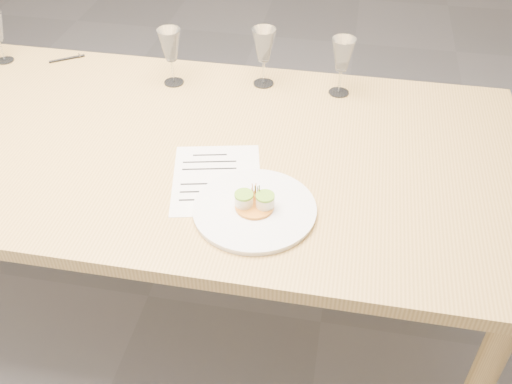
% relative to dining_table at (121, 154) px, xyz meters
% --- Properties ---
extents(ground, '(7.00, 7.00, 0.00)m').
position_rel_dining_table_xyz_m(ground, '(0.00, 0.00, -0.68)').
color(ground, slate).
rests_on(ground, ground).
extents(dining_table, '(2.40, 1.00, 0.75)m').
position_rel_dining_table_xyz_m(dining_table, '(0.00, 0.00, 0.00)').
color(dining_table, tan).
rests_on(dining_table, ground).
extents(dinner_plate, '(0.31, 0.31, 0.08)m').
position_rel_dining_table_xyz_m(dinner_plate, '(0.47, -0.26, 0.08)').
color(dinner_plate, white).
rests_on(dinner_plate, dining_table).
extents(recipe_sheet, '(0.30, 0.35, 0.00)m').
position_rel_dining_table_xyz_m(recipe_sheet, '(0.34, -0.15, 0.07)').
color(recipe_sheet, white).
rests_on(recipe_sheet, dining_table).
extents(ballpoint_pen, '(0.11, 0.08, 0.01)m').
position_rel_dining_table_xyz_m(ballpoint_pen, '(-0.36, 0.43, 0.07)').
color(ballpoint_pen, black).
rests_on(ballpoint_pen, dining_table).
extents(wine_glass_1, '(0.08, 0.08, 0.19)m').
position_rel_dining_table_xyz_m(wine_glass_1, '(0.07, 0.34, 0.20)').
color(wine_glass_1, white).
rests_on(wine_glass_1, dining_table).
extents(wine_glass_2, '(0.08, 0.08, 0.20)m').
position_rel_dining_table_xyz_m(wine_glass_2, '(0.38, 0.38, 0.21)').
color(wine_glass_2, white).
rests_on(wine_glass_2, dining_table).
extents(wine_glass_3, '(0.08, 0.08, 0.19)m').
position_rel_dining_table_xyz_m(wine_glass_3, '(0.63, 0.37, 0.20)').
color(wine_glass_3, white).
rests_on(wine_glass_3, dining_table).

